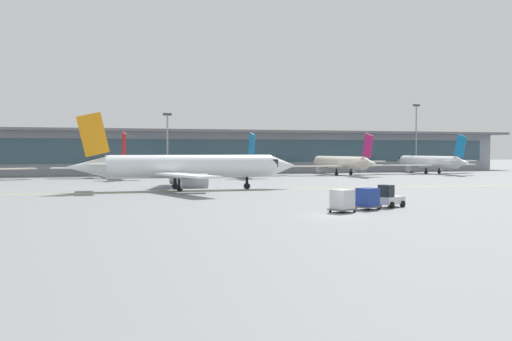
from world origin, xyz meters
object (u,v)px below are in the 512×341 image
at_px(apron_light_mast_1, 167,141).
at_px(cargo_dolly_trailing, 342,200).
at_px(gate_airplane_2, 116,164).
at_px(gate_airplane_4, 341,163).
at_px(gate_airplane_5, 429,162).
at_px(apron_light_mast_2, 416,135).
at_px(cargo_dolly_lead, 368,198).
at_px(taxiing_regional_jet, 188,167).
at_px(gate_airplane_3, 236,163).
at_px(baggage_tug, 389,198).

bearing_deg(apron_light_mast_1, cargo_dolly_trailing, -89.60).
xyz_separation_m(gate_airplane_2, gate_airplane_4, (45.21, -3.29, 0.00)).
distance_m(gate_airplane_5, apron_light_mast_2, 15.35).
height_order(cargo_dolly_lead, apron_light_mast_1, apron_light_mast_1).
relative_size(gate_airplane_2, taxiing_regional_jet, 0.84).
bearing_deg(gate_airplane_4, gate_airplane_3, 82.70).
height_order(gate_airplane_2, taxiing_regional_jet, taxiing_regional_jet).
relative_size(taxiing_regional_jet, cargo_dolly_lead, 11.84).
height_order(gate_airplane_5, apron_light_mast_1, apron_light_mast_1).
bearing_deg(baggage_tug, gate_airplane_3, 62.70).
bearing_deg(gate_airplane_3, apron_light_mast_1, 53.25).
relative_size(gate_airplane_2, gate_airplane_3, 1.00).
distance_m(gate_airplane_4, apron_light_mast_1, 35.95).
bearing_deg(apron_light_mast_2, gate_airplane_2, -172.45).
height_order(gate_airplane_4, baggage_tug, gate_airplane_4).
distance_m(gate_airplane_2, apron_light_mast_2, 72.74).
distance_m(gate_airplane_4, cargo_dolly_lead, 71.63).
xyz_separation_m(gate_airplane_3, taxiing_regional_jet, (-17.72, -36.11, 0.49)).
bearing_deg(gate_airplane_5, gate_airplane_2, 85.19).
xyz_separation_m(baggage_tug, apron_light_mast_2, (54.05, 76.42, 7.86)).
relative_size(baggage_tug, cargo_dolly_lead, 1.15).
bearing_deg(gate_airplane_2, taxiing_regional_jet, -174.06).
relative_size(taxiing_regional_jet, baggage_tug, 10.30).
distance_m(gate_airplane_5, apron_light_mast_1, 56.64).
height_order(taxiing_regional_jet, baggage_tug, taxiing_regional_jet).
distance_m(cargo_dolly_trailing, apron_light_mast_1, 76.88).
bearing_deg(apron_light_mast_1, gate_airplane_2, -147.14).
relative_size(gate_airplane_3, apron_light_mast_1, 1.99).
xyz_separation_m(gate_airplane_3, gate_airplane_4, (22.22, -1.35, 0.00)).
relative_size(taxiing_regional_jet, apron_light_mast_1, 2.38).
bearing_deg(baggage_tug, gate_airplane_5, 29.72).
bearing_deg(cargo_dolly_trailing, gate_airplane_4, 40.38).
height_order(cargo_dolly_trailing, apron_light_mast_1, apron_light_mast_1).
xyz_separation_m(baggage_tug, cargo_dolly_trailing, (-6.16, -2.58, 0.16)).
bearing_deg(cargo_dolly_lead, gate_airplane_4, 42.16).
distance_m(apron_light_mast_1, apron_light_mast_2, 60.81).
bearing_deg(taxiing_regional_jet, apron_light_mast_2, 38.82).
bearing_deg(cargo_dolly_lead, gate_airplane_5, 28.62).
xyz_separation_m(gate_airplane_4, cargo_dolly_lead, (-30.39, -64.85, -1.46)).
bearing_deg(gate_airplane_2, apron_light_mast_1, -59.09).
bearing_deg(cargo_dolly_lead, gate_airplane_3, 60.24).
bearing_deg(gate_airplane_2, apron_light_mast_2, -84.39).
bearing_deg(gate_airplane_3, gate_airplane_5, -91.28).
relative_size(gate_airplane_2, baggage_tug, 8.62).
distance_m(gate_airplane_3, cargo_dolly_trailing, 68.49).
bearing_deg(gate_airplane_4, apron_light_mast_2, -68.12).
bearing_deg(apron_light_mast_2, taxiing_regional_jet, -144.45).
bearing_deg(gate_airplane_3, taxiing_regional_jet, 154.59).
height_order(taxiing_regional_jet, apron_light_mast_2, apron_light_mast_2).
bearing_deg(baggage_tug, cargo_dolly_trailing, 180.00).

